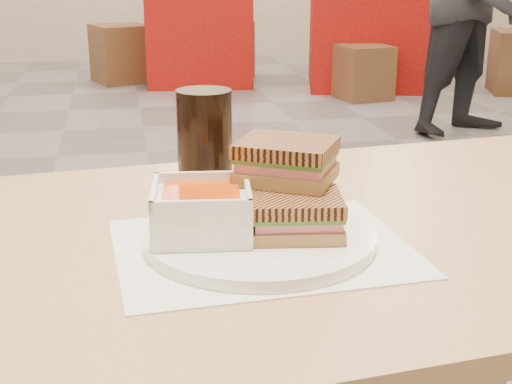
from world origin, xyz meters
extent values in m
cube|color=tan|center=(0.08, -1.95, 0.73)|extent=(1.27, 0.82, 0.03)
cylinder|color=tan|center=(0.60, -1.59, 0.36)|extent=(0.06, 0.06, 0.72)
cube|color=white|center=(0.02, -2.01, 0.75)|extent=(0.37, 0.29, 0.00)
cylinder|color=white|center=(0.01, -2.00, 0.76)|extent=(0.29, 0.29, 0.02)
cube|color=white|center=(-0.05, -1.99, 0.79)|extent=(0.13, 0.13, 0.05)
cube|color=#D6470F|center=(-0.05, -1.99, 0.82)|extent=(0.10, 0.10, 0.01)
cube|color=white|center=(0.00, -2.00, 0.82)|extent=(0.02, 0.12, 0.01)
cube|color=white|center=(-0.11, -1.98, 0.82)|extent=(0.02, 0.12, 0.01)
cube|color=white|center=(-0.05, -1.94, 0.82)|extent=(0.12, 0.02, 0.01)
cube|color=white|center=(-0.06, -2.05, 0.82)|extent=(0.12, 0.02, 0.01)
cube|color=#A77C49|center=(0.06, -2.01, 0.78)|extent=(0.12, 0.11, 0.02)
cube|color=#D56971|center=(0.06, -2.01, 0.79)|extent=(0.11, 0.10, 0.01)
cube|color=#386B23|center=(0.06, -2.01, 0.80)|extent=(0.12, 0.10, 0.01)
cube|color=brown|center=(0.06, -2.01, 0.81)|extent=(0.12, 0.11, 0.02)
cube|color=#A77C49|center=(0.06, -1.95, 0.83)|extent=(0.15, 0.14, 0.02)
cube|color=#D56971|center=(0.06, -1.95, 0.84)|extent=(0.14, 0.13, 0.01)
cube|color=#386B23|center=(0.06, -1.95, 0.85)|extent=(0.15, 0.14, 0.01)
cube|color=brown|center=(0.06, -1.95, 0.86)|extent=(0.15, 0.14, 0.02)
cylinder|color=black|center=(-0.03, -1.83, 0.83)|extent=(0.08, 0.08, 0.16)
cube|color=#B61506|center=(1.91, 3.07, 0.41)|extent=(1.12, 1.12, 0.82)
cube|color=#B61506|center=(0.57, 3.51, 0.38)|extent=(0.96, 0.96, 0.76)
cube|color=brown|center=(1.71, 2.52, 0.20)|extent=(0.42, 0.42, 0.41)
cube|color=brown|center=(-0.10, 3.65, 0.24)|extent=(0.55, 0.55, 0.49)
cube|color=brown|center=(0.83, 3.86, 0.25)|extent=(0.49, 0.49, 0.49)
camera|label=1|loc=(-0.15, -2.82, 1.10)|focal=51.30mm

